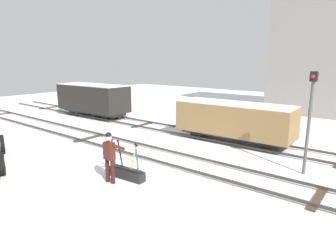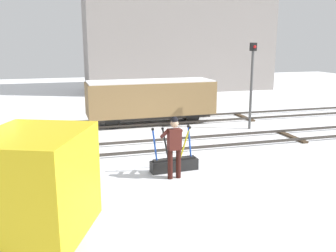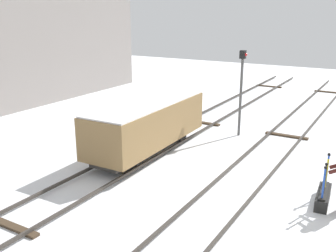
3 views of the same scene
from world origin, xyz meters
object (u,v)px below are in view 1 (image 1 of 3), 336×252
switch_lever_frame (127,172)px  signal_post (310,113)px  freight_car_near_switch (234,120)px  freight_car_back_track (93,98)px  rail_worker (110,154)px

switch_lever_frame → signal_post: bearing=37.9°
freight_car_near_switch → freight_car_back_track: freight_car_back_track is taller
rail_worker → switch_lever_frame: bearing=68.0°
rail_worker → signal_post: (5.23, 5.19, 1.32)m
freight_car_back_track → freight_car_near_switch: bearing=-1.7°
signal_post → freight_car_back_track: (-16.03, 2.35, -0.97)m
freight_car_near_switch → freight_car_back_track: bearing=179.0°
switch_lever_frame → freight_car_near_switch: 7.07m
rail_worker → freight_car_back_track: freight_car_back_track is taller
signal_post → freight_car_back_track: size_ratio=0.64×
switch_lever_frame → freight_car_back_track: freight_car_back_track is taller
signal_post → freight_car_near_switch: size_ratio=0.63×
signal_post → freight_car_near_switch: (-4.15, 2.35, -1.15)m
signal_post → freight_car_back_track: 16.23m
switch_lever_frame → signal_post: (5.04, 4.59, 2.15)m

